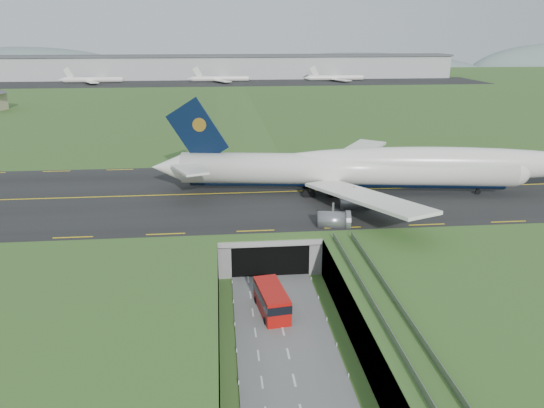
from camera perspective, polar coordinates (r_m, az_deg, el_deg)
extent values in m
plane|color=#2E5522|center=(75.63, 0.45, -10.47)|extent=(900.00, 900.00, 0.00)
cube|color=gray|center=(74.24, 0.46, -8.43)|extent=(800.00, 800.00, 6.00)
cube|color=slate|center=(69.12, 1.15, -13.34)|extent=(12.00, 75.00, 0.20)
cube|color=black|center=(103.76, -1.51, 1.22)|extent=(800.00, 44.00, 0.18)
cube|color=gray|center=(90.69, -0.83, -1.68)|extent=(16.00, 22.00, 1.00)
cube|color=gray|center=(91.27, -5.22, -3.30)|extent=(2.00, 22.00, 6.00)
cube|color=gray|center=(92.38, 3.51, -2.99)|extent=(2.00, 22.00, 6.00)
cube|color=black|center=(87.13, -0.54, -4.64)|extent=(12.00, 12.00, 5.00)
cube|color=#A8A8A3|center=(80.38, -0.15, -4.25)|extent=(17.00, 0.50, 0.80)
cube|color=#A8A8A3|center=(59.27, 13.42, -13.24)|extent=(3.00, 53.00, 0.50)
cube|color=gray|center=(58.47, 12.15, -12.75)|extent=(0.06, 53.00, 1.00)
cube|color=gray|center=(59.34, 14.79, -12.48)|extent=(0.06, 53.00, 1.00)
cylinder|color=#A8A8A3|center=(62.83, 12.47, -14.43)|extent=(0.90, 0.90, 5.60)
cylinder|color=#A8A8A3|center=(72.76, 9.57, -9.46)|extent=(0.90, 0.90, 5.60)
cylinder|color=white|center=(103.30, 8.00, 3.73)|extent=(64.00, 15.04, 6.00)
sphere|color=white|center=(111.07, 24.63, 3.25)|extent=(6.66, 6.66, 5.88)
cone|color=white|center=(105.70, -11.12, 3.89)|extent=(7.31, 6.58, 5.70)
ellipsoid|color=white|center=(106.07, 17.36, 4.21)|extent=(64.91, 14.70, 6.30)
ellipsoid|color=black|center=(110.55, 24.23, 3.64)|extent=(4.53, 3.20, 2.10)
cylinder|color=black|center=(103.90, 7.95, 2.48)|extent=(60.35, 11.13, 2.52)
cube|color=white|center=(118.23, 8.23, 5.07)|extent=(22.55, 26.16, 2.52)
cube|color=white|center=(110.95, -7.50, 5.49)|extent=(9.51, 10.83, 0.96)
cube|color=white|center=(89.41, 10.04, 0.74)|extent=(16.54, 28.54, 2.52)
cube|color=white|center=(97.50, -8.87, 3.68)|extent=(7.47, 11.15, 0.96)
cube|color=black|center=(102.98, -8.02, 7.69)|extent=(11.89, 2.26, 13.28)
cylinder|color=#CA882F|center=(102.66, -7.79, 8.47)|extent=(2.69, 1.02, 2.63)
cylinder|color=slate|center=(112.92, 7.85, 2.95)|extent=(5.27, 3.76, 3.10)
cylinder|color=slate|center=(122.11, 5.37, 4.19)|extent=(5.27, 3.76, 3.10)
cylinder|color=slate|center=(95.90, 8.79, 0.18)|extent=(5.27, 3.76, 3.10)
cylinder|color=slate|center=(86.20, 6.54, -1.79)|extent=(5.27, 3.76, 3.10)
cylinder|color=black|center=(109.86, 21.27, 1.26)|extent=(1.09, 0.61, 1.03)
cube|color=black|center=(104.04, 5.59, 1.62)|extent=(6.51, 7.30, 1.31)
cube|color=#B1100B|center=(71.96, -0.04, -10.32)|extent=(4.37, 8.93, 3.42)
cube|color=black|center=(71.63, -0.04, -9.84)|extent=(4.45, 9.05, 1.14)
cube|color=black|center=(72.65, -0.04, -11.31)|extent=(4.06, 8.33, 0.57)
cylinder|color=black|center=(69.87, -0.67, -12.46)|extent=(0.54, 1.07, 1.03)
cylinder|color=black|center=(74.72, -1.69, -10.30)|extent=(0.54, 1.07, 1.03)
cylinder|color=black|center=(70.51, 1.73, -12.16)|extent=(0.54, 1.07, 1.03)
cylinder|color=black|center=(75.32, 0.55, -10.05)|extent=(0.54, 1.07, 1.03)
cube|color=#B2B2B2|center=(366.83, -4.78, 14.44)|extent=(300.00, 22.00, 15.00)
cube|color=#4C4C51|center=(366.45, -4.81, 15.61)|extent=(302.00, 24.00, 1.20)
cube|color=black|center=(337.47, -4.63, 12.89)|extent=(320.00, 50.00, 0.08)
cylinder|color=white|center=(350.51, -18.72, 12.55)|extent=(34.00, 3.20, 3.20)
cylinder|color=white|center=(342.21, -5.59, 13.27)|extent=(34.00, 3.20, 3.20)
cylinder|color=white|center=(350.42, 6.87, 13.34)|extent=(34.00, 3.20, 3.20)
ellipsoid|color=slate|center=(526.80, -25.48, 11.97)|extent=(220.00, 77.00, 56.00)
ellipsoid|color=slate|center=(513.70, 8.83, 13.35)|extent=(260.00, 91.00, 44.00)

